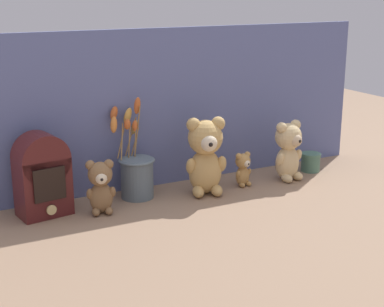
# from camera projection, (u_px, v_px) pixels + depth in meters

# --- Properties ---
(ground_plane) EXTENTS (4.00, 4.00, 0.00)m
(ground_plane) POSITION_uv_depth(u_px,v_px,m) (195.00, 195.00, 2.09)
(ground_plane) COLOR #8E7056
(backdrop_wall) EXTENTS (1.60, 0.02, 0.58)m
(backdrop_wall) POSITION_uv_depth(u_px,v_px,m) (174.00, 107.00, 2.16)
(backdrop_wall) COLOR slate
(backdrop_wall) RESTS_ON ground
(teddy_bear_large) EXTENTS (0.16, 0.14, 0.28)m
(teddy_bear_large) POSITION_uv_depth(u_px,v_px,m) (206.00, 154.00, 2.07)
(teddy_bear_large) COLOR tan
(teddy_bear_large) RESTS_ON ground
(teddy_bear_medium) EXTENTS (0.13, 0.12, 0.23)m
(teddy_bear_medium) POSITION_uv_depth(u_px,v_px,m) (288.00, 149.00, 2.23)
(teddy_bear_medium) COLOR #DBBC84
(teddy_bear_medium) RESTS_ON ground
(teddy_bear_small) EXTENTS (0.10, 0.09, 0.18)m
(teddy_bear_small) POSITION_uv_depth(u_px,v_px,m) (101.00, 186.00, 1.90)
(teddy_bear_small) COLOR olive
(teddy_bear_small) RESTS_ON ground
(teddy_bear_tiny) EXTENTS (0.07, 0.06, 0.13)m
(teddy_bear_tiny) POSITION_uv_depth(u_px,v_px,m) (243.00, 168.00, 2.17)
(teddy_bear_tiny) COLOR tan
(teddy_bear_tiny) RESTS_ON ground
(flower_vase) EXTENTS (0.15, 0.16, 0.35)m
(flower_vase) POSITION_uv_depth(u_px,v_px,m) (136.00, 171.00, 2.05)
(flower_vase) COLOR slate
(flower_vase) RESTS_ON ground
(vintage_radio) EXTENTS (0.18, 0.13, 0.27)m
(vintage_radio) POSITION_uv_depth(u_px,v_px,m) (42.00, 174.00, 1.87)
(vintage_radio) COLOR #4C1919
(vintage_radio) RESTS_ON ground
(decorative_tin_tall) EXTENTS (0.08, 0.08, 0.07)m
(decorative_tin_tall) POSITION_uv_depth(u_px,v_px,m) (311.00, 162.00, 2.35)
(decorative_tin_tall) COLOR #47705B
(decorative_tin_tall) RESTS_ON ground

